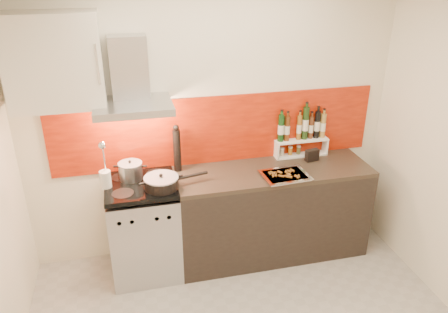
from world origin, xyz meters
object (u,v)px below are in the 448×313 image
object	(u,v)px
pepper_mill	(177,149)
baking_tray	(285,175)
range_stove	(145,229)
saute_pan	(162,182)
stock_pot	(131,171)
counter	(271,211)

from	to	relation	value
pepper_mill	baking_tray	bearing A→B (deg)	-21.32
range_stove	saute_pan	world-z (taller)	saute_pan
pepper_mill	saute_pan	bearing A→B (deg)	-118.97
stock_pot	baking_tray	bearing A→B (deg)	-11.12
stock_pot	counter	bearing A→B (deg)	-4.20
range_stove	pepper_mill	world-z (taller)	pepper_mill
range_stove	saute_pan	bearing A→B (deg)	-35.27
range_stove	pepper_mill	size ratio (longest dim) A/B	2.07
stock_pot	baking_tray	xyz separation A→B (m)	(1.32, -0.26, -0.07)
saute_pan	baking_tray	xyz separation A→B (m)	(1.07, -0.04, -0.05)
stock_pot	saute_pan	distance (m)	0.33
range_stove	baking_tray	bearing A→B (deg)	-7.35
saute_pan	range_stove	bearing A→B (deg)	144.73
counter	baking_tray	world-z (taller)	baking_tray
counter	range_stove	bearing A→B (deg)	-179.77
counter	saute_pan	distance (m)	1.15
baking_tray	saute_pan	bearing A→B (deg)	178.05
range_stove	stock_pot	distance (m)	0.56
stock_pot	saute_pan	size ratio (longest dim) A/B	0.37
pepper_mill	range_stove	bearing A→B (deg)	-151.53
baking_tray	range_stove	bearing A→B (deg)	172.65
range_stove	counter	xyz separation A→B (m)	(1.20, 0.00, 0.01)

